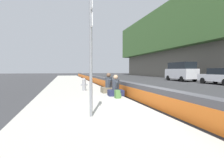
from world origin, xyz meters
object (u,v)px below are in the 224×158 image
(seated_person_foreground, at_px, (116,89))
(seated_person_middle, at_px, (109,86))
(fire_hydrant, at_px, (84,84))
(backpack, at_px, (118,94))
(parked_car_third, at_px, (220,76))
(route_sign_post, at_px, (91,46))
(parked_car_fourth, at_px, (181,71))

(seated_person_foreground, distance_m, seated_person_middle, 1.37)
(fire_hydrant, bearing_deg, backpack, -162.14)
(seated_person_foreground, xyz_separation_m, parked_car_third, (6.26, -13.10, 0.37))
(parked_car_third, bearing_deg, route_sign_post, 124.58)
(seated_person_foreground, height_order, parked_car_third, parked_car_third)
(fire_hydrant, relative_size, parked_car_fourth, 0.17)
(fire_hydrant, relative_size, seated_person_middle, 0.73)
(seated_person_middle, distance_m, backpack, 2.28)
(route_sign_post, height_order, fire_hydrant, route_sign_post)
(route_sign_post, distance_m, backpack, 4.10)
(parked_car_third, bearing_deg, parked_car_fourth, 2.56)
(seated_person_foreground, bearing_deg, backpack, 170.02)
(backpack, distance_m, parked_car_third, 15.08)
(fire_hydrant, xyz_separation_m, parked_car_fourth, (9.68, -14.20, 0.77))
(fire_hydrant, relative_size, parked_car_third, 0.19)
(backpack, height_order, parked_car_third, parked_car_third)
(fire_hydrant, height_order, seated_person_foreground, seated_person_foreground)
(seated_person_middle, bearing_deg, route_sign_post, 161.31)
(parked_car_fourth, bearing_deg, backpack, 136.05)
(seated_person_middle, bearing_deg, seated_person_foreground, -177.59)
(route_sign_post, height_order, seated_person_foreground, route_sign_post)
(seated_person_foreground, relative_size, seated_person_middle, 0.94)
(fire_hydrant, bearing_deg, parked_car_fourth, -55.72)
(route_sign_post, relative_size, parked_car_third, 0.79)
(fire_hydrant, height_order, backpack, fire_hydrant)
(seated_person_middle, bearing_deg, fire_hydrant, 40.95)
(seated_person_foreground, distance_m, parked_car_third, 14.53)
(backpack, bearing_deg, route_sign_post, 151.32)
(fire_hydrant, distance_m, backpack, 3.99)
(fire_hydrant, distance_m, seated_person_foreground, 3.21)
(route_sign_post, relative_size, fire_hydrant, 4.09)
(route_sign_post, xyz_separation_m, parked_car_third, (10.35, -15.01, -1.35))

